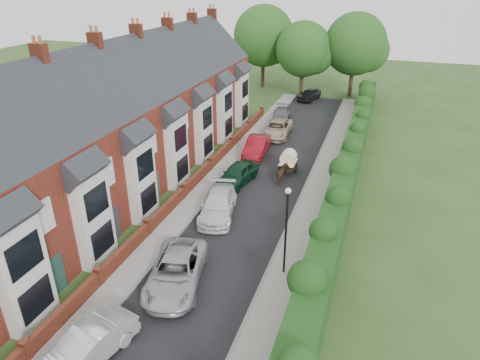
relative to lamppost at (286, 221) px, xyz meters
The scene contains 23 objects.
ground 6.20m from the lamppost, 130.36° to the right, with size 140.00×140.00×0.00m, color #2D4C1E.
road 8.66m from the lamppost, 119.12° to the left, with size 6.00×58.00×0.02m, color black.
pavement_hedge_side 7.71m from the lamppost, 88.36° to the left, with size 2.20×58.00×0.12m, color gray.
pavement_house_side 10.93m from the lamppost, 137.91° to the left, with size 1.70×58.00×0.12m, color gray.
kerb_hedge_side 7.76m from the lamppost, 96.92° to the left, with size 0.18×58.00×0.13m, color gray.
kerb_house_side 10.38m from the lamppost, 134.79° to the left, with size 0.18×58.00×0.13m, color gray.
hedge 7.47m from the lamppost, 74.05° to the left, with size 2.10×58.00×2.85m.
terrace_row 15.52m from the lamppost, 157.25° to the left, with size 9.05×40.50×11.50m.
garden_wall_row 10.98m from the lamppost, 145.56° to the left, with size 0.35×40.35×1.10m.
lamppost is the anchor object (origin of this frame).
tree_far_left 36.66m from the lamppost, 99.53° to the left, with size 7.14×6.80×9.29m.
tree_far_right 38.20m from the lamppost, 90.02° to the left, with size 7.98×7.60×10.31m.
tree_far_back 41.01m from the lamppost, 107.06° to the left, with size 8.40×8.00×10.82m.
car_silver_a 10.67m from the lamppost, 127.72° to the right, with size 1.59×4.56×1.50m, color silver.
car_silver_b 6.23m from the lamppost, 152.81° to the right, with size 2.56×5.56×1.54m, color #ACAFB4.
car_white 7.64m from the lamppost, 140.57° to the left, with size 2.11×5.19×1.51m, color white.
car_green 11.46m from the lamppost, 121.91° to the left, with size 1.82×4.54×1.55m, color #0F331E.
car_red 16.66m from the lamppost, 111.82° to the left, with size 1.68×4.83×1.59m, color maroon.
car_beige 21.49m from the lamppost, 105.28° to the left, with size 2.43×5.28×1.47m, color tan.
car_grey 26.33m from the lamppost, 104.14° to the left, with size 1.82×4.48×1.30m, color slate.
car_black 34.89m from the lamppost, 98.26° to the left, with size 1.73×4.29×1.46m, color black.
horse 11.25m from the lamppost, 104.03° to the left, with size 0.76×1.66×1.41m, color #4D351C.
horse_cart 12.88m from the lamppost, 102.07° to the left, with size 1.24×2.74×1.98m.
Camera 1 is at (7.10, -14.19, 14.63)m, focal length 32.00 mm.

